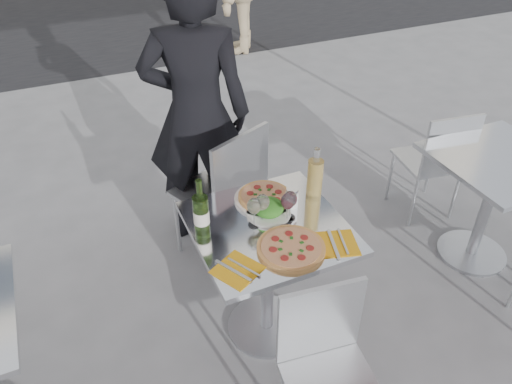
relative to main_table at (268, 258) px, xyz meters
name	(u,v)px	position (x,y,z in m)	size (l,w,h in m)	color
ground	(267,327)	(0.00, 0.00, -0.54)	(80.00, 80.00, 0.00)	slate
street_asphalt	(90,14)	(0.00, 6.50, -0.54)	(24.00, 5.00, 0.00)	black
main_table	(268,258)	(0.00, 0.00, 0.00)	(0.72, 0.72, 0.75)	#B7BABF
side_table_right	(493,188)	(1.50, 0.00, 0.00)	(0.72, 0.72, 0.75)	#B7BABF
chair_far	(227,186)	(0.02, 0.63, 0.03)	(0.58, 0.59, 0.96)	silver
chair_near	(327,361)	(-0.01, -0.62, -0.05)	(0.42, 0.43, 0.83)	silver
side_chair_rfar	(437,157)	(1.48, 0.46, -0.04)	(0.44, 0.45, 0.85)	silver
woman_diner	(197,115)	(-0.04, 0.95, 0.36)	(0.66, 0.43, 1.81)	black
pizza_near	(291,248)	(0.02, -0.19, 0.22)	(0.31, 0.31, 0.02)	tan
pizza_far	(265,197)	(0.07, 0.20, 0.23)	(0.31, 0.31, 0.03)	white
salad_plate	(269,209)	(0.04, 0.08, 0.25)	(0.22, 0.22, 0.09)	white
wine_bottle	(201,213)	(-0.30, 0.09, 0.32)	(0.07, 0.08, 0.29)	#375921
carafe	(315,178)	(0.31, 0.12, 0.33)	(0.08, 0.08, 0.29)	#E3C261
sugar_shaker	(292,198)	(0.17, 0.09, 0.26)	(0.06, 0.06, 0.11)	white
wineglass_white_a	(254,207)	(-0.06, 0.03, 0.32)	(0.07, 0.07, 0.16)	white
wineglass_white_b	(262,203)	(-0.01, 0.04, 0.32)	(0.07, 0.07, 0.16)	white
wineglass_red_a	(288,202)	(0.10, 0.00, 0.32)	(0.07, 0.07, 0.16)	white
wineglass_red_b	(290,200)	(0.12, 0.01, 0.32)	(0.07, 0.07, 0.16)	white
napkin_left	(237,270)	(-0.25, -0.22, 0.21)	(0.24, 0.24, 0.01)	orange
napkin_right	(337,243)	(0.23, -0.25, 0.21)	(0.22, 0.22, 0.01)	orange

